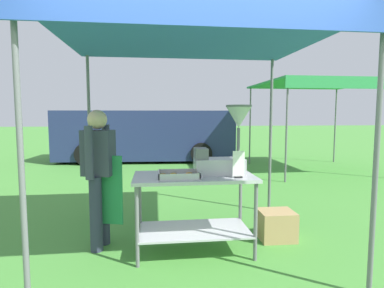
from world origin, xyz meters
name	(u,v)px	position (x,y,z in m)	size (l,w,h in m)	color
ground_plane	(169,171)	(0.00, 6.00, 0.00)	(70.00, 70.00, 0.00)	#478E38
stall_canopy	(193,40)	(0.07, 0.96, 2.38)	(2.98, 2.58, 2.46)	slate
donut_cart	(194,196)	(0.07, 0.86, 0.64)	(1.34, 0.69, 0.88)	#B7B7BC
donut_tray	(178,176)	(-0.12, 0.74, 0.90)	(0.43, 0.31, 0.07)	#B7B7BC
donut_fryer	(225,146)	(0.43, 0.90, 1.20)	(0.64, 0.29, 0.78)	#B7B7BC
menu_sign	(239,166)	(0.52, 0.67, 1.01)	(0.13, 0.05, 0.29)	black
vendor	(99,171)	(-1.01, 1.10, 0.90)	(0.47, 0.54, 1.61)	#2D3347
supply_crate	(276,225)	(1.13, 1.09, 0.18)	(0.44, 0.38, 0.36)	tan
van_navy	(146,135)	(-0.67, 8.15, 0.88)	(5.90, 2.36, 1.69)	navy
neighbour_tent	(318,85)	(4.06, 5.58, 2.36)	(3.08, 2.95, 2.43)	slate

